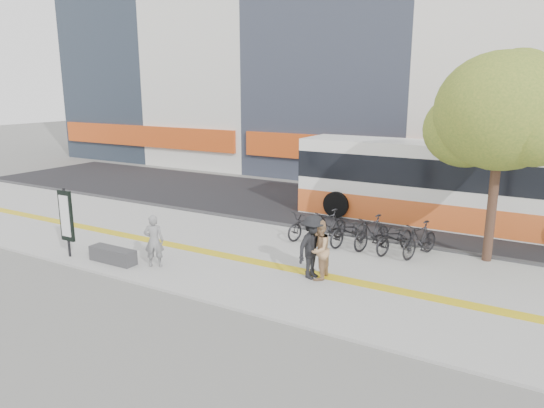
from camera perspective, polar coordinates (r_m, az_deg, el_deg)
The scene contains 13 objects.
ground at distance 15.08m, azimuth -7.60°, elevation -7.29°, with size 120.00×120.00×0.00m, color slate.
sidewalk at distance 16.21m, azimuth -4.36°, elevation -5.58°, with size 40.00×7.00×0.08m, color gray.
tactile_strip at distance 15.81m, azimuth -5.39°, elevation -5.92°, with size 40.00×0.45×0.01m, color gold.
street at distance 22.54m, azimuth 6.46°, elevation -0.23°, with size 40.00×8.00×0.06m, color black.
curb at distance 19.05m, azimuth 1.59°, elevation -2.55°, with size 40.00×0.25×0.14m, color #333336.
bench at distance 15.85m, azimuth -17.83°, elevation -5.63°, with size 1.60×0.45×0.45m, color #333336.
signboard at distance 16.58m, azimuth -22.60°, elevation -1.37°, with size 0.55×0.10×2.20m.
street_tree at distance 16.02m, azimuth 24.87°, elevation 9.37°, with size 4.40×3.80×6.31m.
bus at distance 20.27m, azimuth 19.65°, elevation 1.89°, with size 11.75×2.79×3.13m.
bicycle_row at distance 16.71m, azimuth 10.06°, elevation -3.13°, with size 5.03×2.02×1.11m.
seated_woman at distance 15.00m, azimuth -13.42°, elevation -4.15°, with size 0.58×0.38×1.58m, color black.
pedestrian_tan at distance 13.72m, azimuth 5.36°, elevation -5.27°, with size 0.82×0.64×1.68m, color tan.
pedestrian_dark at distance 13.75m, azimuth 4.71°, elevation -4.94°, with size 1.17×0.67×1.80m, color black.
Camera 1 is at (8.73, -11.11, 5.28)m, focal length 32.74 mm.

